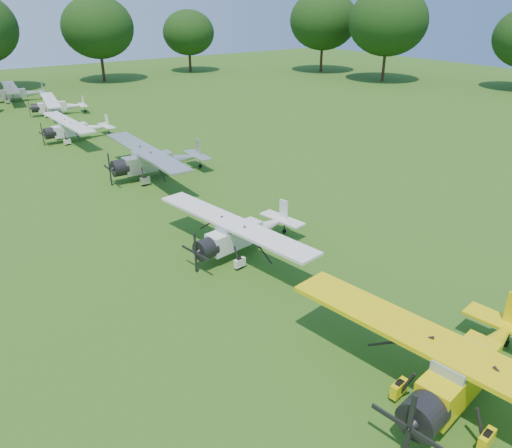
{
  "coord_description": "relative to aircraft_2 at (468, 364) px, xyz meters",
  "views": [
    {
      "loc": [
        -12.43,
        -22.01,
        11.99
      ],
      "look_at": [
        0.95,
        -3.13,
        1.4
      ],
      "focal_mm": 35.0,
      "sensor_mm": 36.0,
      "label": 1
    }
  ],
  "objects": [
    {
      "name": "ground",
      "position": [
        -0.27,
        15.69,
        -1.4
      ],
      "size": [
        160.0,
        160.0,
        0.0
      ],
      "primitive_type": "plane",
      "color": "#2A5816",
      "rests_on": "ground"
    },
    {
      "name": "aircraft_6",
      "position": [
        1.33,
        51.55,
        -0.3
      ],
      "size": [
        6.08,
        9.62,
        1.89
      ],
      "rotation": [
        0.0,
        0.0,
        -0.16
      ],
      "color": "white",
      "rests_on": "ground"
    },
    {
      "name": "aircraft_5",
      "position": [
        -0.27,
        39.57,
        -0.24
      ],
      "size": [
        6.34,
        10.09,
        1.99
      ],
      "rotation": [
        0.0,
        0.0,
        0.04
      ],
      "color": "white",
      "rests_on": "ground"
    },
    {
      "name": "tree_belt",
      "position": [
        3.3,
        15.85,
        6.63
      ],
      "size": [
        137.36,
        130.27,
        14.52
      ],
      "color": "black",
      "rests_on": "ground"
    },
    {
      "name": "aircraft_7",
      "position": [
        -0.54,
        62.36,
        -0.23
      ],
      "size": [
        6.46,
        10.26,
        2.01
      ],
      "rotation": [
        0.0,
        0.0,
        -0.12
      ],
      "color": "silver",
      "rests_on": "ground"
    },
    {
      "name": "aircraft_2",
      "position": [
        0.0,
        0.0,
        0.0
      ],
      "size": [
        7.71,
        12.22,
        2.4
      ],
      "rotation": [
        0.0,
        0.0,
        0.15
      ],
      "color": "yellow",
      "rests_on": "ground"
    },
    {
      "name": "aircraft_4",
      "position": [
        1.33,
        26.05,
        -0.06
      ],
      "size": [
        7.34,
        11.66,
        2.3
      ],
      "rotation": [
        0.0,
        0.0,
        -0.02
      ],
      "color": "silver",
      "rests_on": "ground"
    },
    {
      "name": "aircraft_3",
      "position": [
        -0.13,
        12.66,
        -0.21
      ],
      "size": [
        6.55,
        10.37,
        2.04
      ],
      "rotation": [
        0.0,
        0.0,
        0.16
      ],
      "color": "white",
      "rests_on": "ground"
    }
  ]
}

